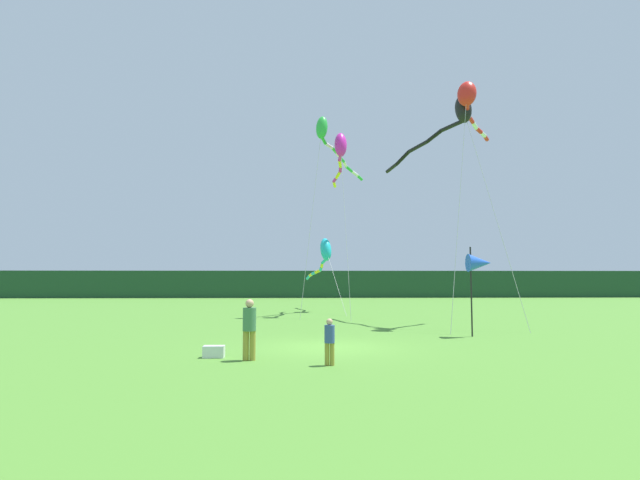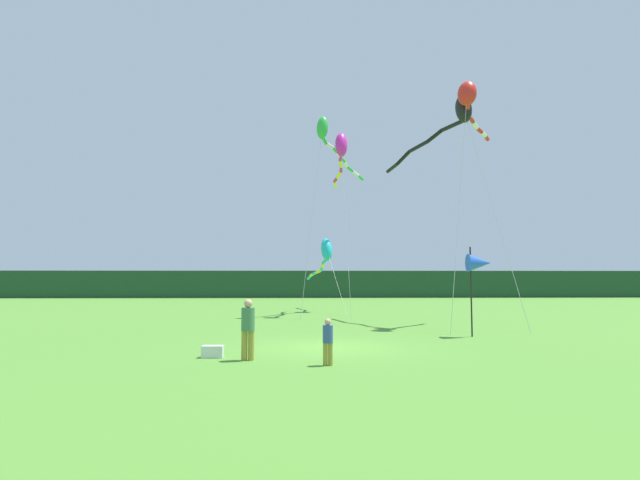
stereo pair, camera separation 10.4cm
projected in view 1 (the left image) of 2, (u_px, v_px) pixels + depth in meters
The scene contains 11 objects.
ground_plane at pixel (327, 347), 16.33m from camera, with size 120.00×120.00×0.00m, color #4C842D.
distant_treeline at pixel (308, 284), 61.28m from camera, with size 108.00×3.54×3.20m, color #1E4228.
person_adult at pixel (249, 326), 13.73m from camera, with size 0.36×0.36×1.65m.
person_child at pixel (330, 339), 12.90m from camera, with size 0.26×0.26×1.19m.
cooler_box at pixel (214, 352), 14.18m from camera, with size 0.59×0.34×0.33m, color silver.
banner_flag_pole at pixel (479, 264), 19.56m from camera, with size 0.90×0.70×3.44m.
kite_magenta at pixel (340, 150), 31.35m from camera, with size 0.82×8.69×11.26m.
kite_cyan at pixel (324, 253), 34.63m from camera, with size 2.38×8.89×5.19m.
kite_red at pixel (468, 99), 24.04m from camera, with size 4.07×6.14×11.59m.
kite_green at pixel (328, 138), 31.47m from camera, with size 4.47×7.80×12.14m.
kite_black at pixel (452, 119), 25.06m from camera, with size 4.45×8.76×11.22m.
Camera 1 is at (-0.83, -16.53, 2.20)m, focal length 28.37 mm.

